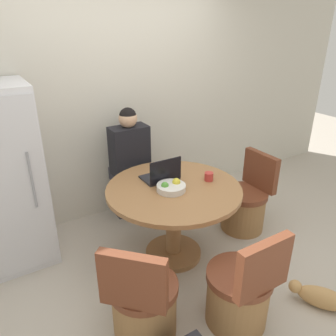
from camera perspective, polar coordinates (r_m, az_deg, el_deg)
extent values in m
plane|color=#B2A899|center=(3.15, 4.30, -17.82)|extent=(12.00, 12.00, 0.00)
cube|color=beige|center=(3.71, -8.49, 11.43)|extent=(7.00, 0.06, 2.60)
cube|color=silver|center=(3.23, -26.83, -1.79)|extent=(0.65, 0.64, 1.66)
cube|color=silver|center=(2.93, -26.11, -4.22)|extent=(0.63, 0.01, 1.56)
cylinder|color=gray|center=(2.90, -22.60, -2.02)|extent=(0.02, 0.02, 0.50)
cylinder|color=olive|center=(3.33, 0.92, -14.45)|extent=(0.54, 0.54, 0.05)
cylinder|color=olive|center=(3.12, 0.97, -9.37)|extent=(0.14, 0.14, 0.66)
cylinder|color=olive|center=(2.94, 1.01, -3.70)|extent=(1.22, 1.22, 0.04)
cylinder|color=olive|center=(2.58, -4.09, -23.53)|extent=(0.46, 0.46, 0.40)
cylinder|color=brown|center=(2.42, -4.25, -19.91)|extent=(0.49, 0.49, 0.06)
cube|color=brown|center=(2.13, -6.17, -19.06)|extent=(0.36, 0.36, 0.39)
cylinder|color=olive|center=(3.70, 12.92, -7.47)|extent=(0.46, 0.46, 0.40)
cylinder|color=brown|center=(3.59, 13.25, -4.38)|extent=(0.49, 0.49, 0.06)
cube|color=brown|center=(3.62, 15.82, -0.44)|extent=(0.07, 0.44, 0.39)
cylinder|color=olive|center=(2.69, 11.92, -21.51)|extent=(0.46, 0.46, 0.40)
cylinder|color=brown|center=(2.54, 12.38, -17.91)|extent=(0.49, 0.49, 0.06)
cube|color=brown|center=(2.30, 16.31, -16.29)|extent=(0.44, 0.07, 0.39)
cube|color=#2D2D38|center=(3.88, -7.15, -4.93)|extent=(0.28, 0.16, 0.45)
cube|color=#2D2D38|center=(3.70, -7.00, -1.30)|extent=(0.32, 0.36, 0.14)
cube|color=black|center=(3.50, -6.71, 3.09)|extent=(0.40, 0.22, 0.52)
sphere|color=tan|center=(3.39, -7.00, 8.56)|extent=(0.19, 0.19, 0.19)
sphere|color=black|center=(3.39, -7.02, 8.95)|extent=(0.18, 0.18, 0.18)
cube|color=#232328|center=(3.09, -1.53, -1.65)|extent=(0.32, 0.24, 0.02)
cube|color=black|center=(2.95, -0.40, -0.47)|extent=(0.32, 0.01, 0.22)
cylinder|color=beige|center=(2.87, 0.56, -3.44)|extent=(0.26, 0.26, 0.05)
sphere|color=gold|center=(2.89, 1.37, -2.51)|extent=(0.07, 0.07, 0.07)
sphere|color=#4C9333|center=(2.84, -0.55, -3.07)|extent=(0.07, 0.07, 0.07)
cylinder|color=#B2332D|center=(3.06, 7.13, -1.48)|extent=(0.08, 0.08, 0.08)
ellipsoid|color=tan|center=(3.07, 25.37, -19.78)|extent=(0.33, 0.40, 0.18)
sphere|color=tan|center=(3.03, 21.27, -18.64)|extent=(0.11, 0.11, 0.11)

